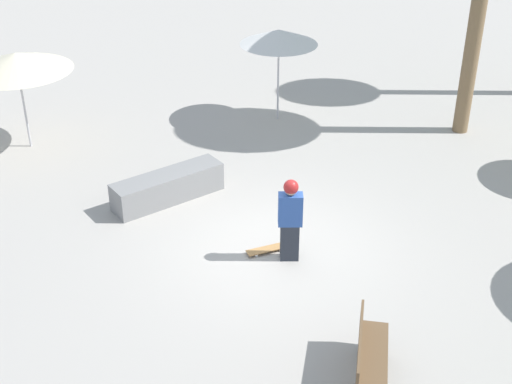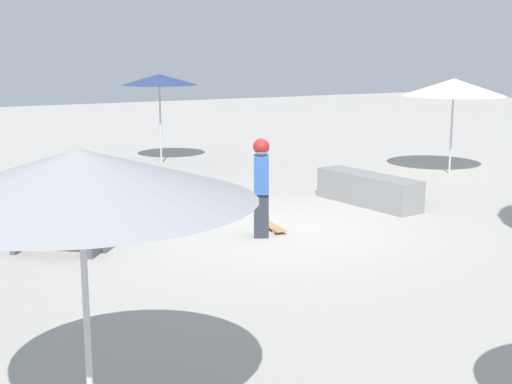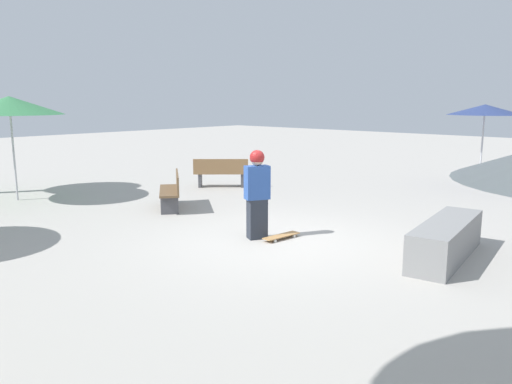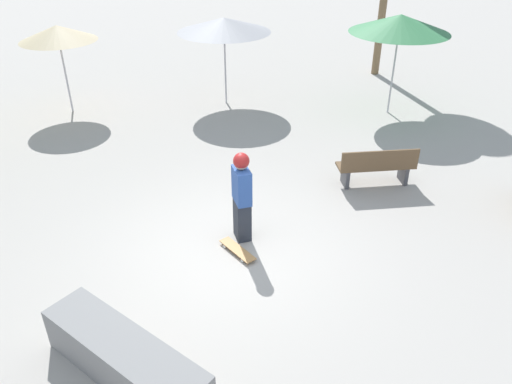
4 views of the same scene
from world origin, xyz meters
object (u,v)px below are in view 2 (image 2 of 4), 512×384
(shade_umbrella_grey, at_px, (80,176))
(shade_umbrella_cream, at_px, (454,87))
(shade_umbrella_navy, at_px, (159,80))
(skater_main, at_px, (261,184))
(bench_far, at_px, (57,226))
(concrete_ledge, at_px, (368,189))
(skateboard, at_px, (273,227))

(shade_umbrella_grey, bearing_deg, shade_umbrella_cream, -53.80)
(shade_umbrella_grey, bearing_deg, shade_umbrella_navy, -22.68)
(skater_main, distance_m, bench_far, 3.33)
(concrete_ledge, bearing_deg, skater_main, 110.55)
(skater_main, xyz_separation_m, concrete_ledge, (1.15, -3.08, -0.58))
(skater_main, height_order, bench_far, skater_main)
(shade_umbrella_grey, bearing_deg, skater_main, -39.54)
(skater_main, distance_m, concrete_ledge, 3.34)
(skater_main, xyz_separation_m, skateboard, (0.27, -0.37, -0.83))
(shade_umbrella_cream, height_order, shade_umbrella_grey, shade_umbrella_grey)
(skater_main, height_order, skateboard, skater_main)
(skateboard, height_order, concrete_ledge, concrete_ledge)
(skateboard, xyz_separation_m, bench_far, (0.33, 3.62, 0.37))
(shade_umbrella_grey, bearing_deg, skateboard, -40.47)
(shade_umbrella_navy, relative_size, shade_umbrella_grey, 0.94)
(skater_main, bearing_deg, shade_umbrella_cream, -38.36)
(shade_umbrella_navy, distance_m, shade_umbrella_grey, 14.49)
(skateboard, relative_size, shade_umbrella_cream, 0.32)
(bench_far, relative_size, shade_umbrella_cream, 0.60)
(shade_umbrella_cream, bearing_deg, shade_umbrella_navy, 49.12)
(concrete_ledge, distance_m, bench_far, 6.35)
(concrete_ledge, xyz_separation_m, shade_umbrella_grey, (-6.35, 7.37, 1.90))
(shade_umbrella_navy, bearing_deg, shade_umbrella_grey, 157.32)
(bench_far, height_order, shade_umbrella_navy, shade_umbrella_navy)
(skateboard, bearing_deg, shade_umbrella_navy, -0.27)
(bench_far, bearing_deg, concrete_ledge, -136.79)
(bench_far, distance_m, shade_umbrella_grey, 6.15)
(skateboard, height_order, bench_far, bench_far)
(concrete_ledge, height_order, shade_umbrella_cream, shade_umbrella_cream)
(skateboard, distance_m, bench_far, 3.65)
(concrete_ledge, bearing_deg, skateboard, 108.17)
(shade_umbrella_cream, distance_m, shade_umbrella_grey, 14.12)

